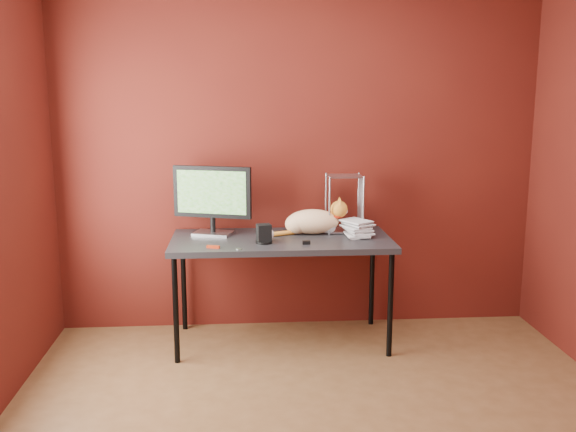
{
  "coord_description": "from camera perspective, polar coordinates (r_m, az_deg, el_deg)",
  "views": [
    {
      "loc": [
        -0.42,
        -2.89,
        1.74
      ],
      "look_at": [
        -0.12,
        1.15,
        0.95
      ],
      "focal_mm": 40.0,
      "sensor_mm": 36.0,
      "label": 1
    }
  ],
  "objects": [
    {
      "name": "speaker",
      "position": [
        4.24,
        -2.16,
        -1.65
      ],
      "size": [
        0.11,
        0.11,
        0.13
      ],
      "rotation": [
        0.0,
        0.0,
        0.2
      ],
      "color": "black",
      "rests_on": "desk"
    },
    {
      "name": "room",
      "position": [
        2.94,
        4.02,
        5.26
      ],
      "size": [
        3.52,
        3.52,
        2.61
      ],
      "color": "brown",
      "rests_on": "ground"
    },
    {
      "name": "skull_mug",
      "position": [
        4.29,
        -1.87,
        -1.65
      ],
      "size": [
        0.09,
        0.09,
        0.09
      ],
      "rotation": [
        0.0,
        0.0,
        -0.07
      ],
      "color": "white",
      "rests_on": "desk"
    },
    {
      "name": "cat",
      "position": [
        4.51,
        2.25,
        -0.47
      ],
      "size": [
        0.55,
        0.21,
        0.26
      ],
      "rotation": [
        0.0,
        0.0,
        -0.04
      ],
      "color": "orange",
      "rests_on": "desk"
    },
    {
      "name": "desk",
      "position": [
        4.4,
        -0.6,
        -2.62
      ],
      "size": [
        1.5,
        0.7,
        0.75
      ],
      "color": "black",
      "rests_on": "ground"
    },
    {
      "name": "black_gadget",
      "position": [
        4.22,
        1.64,
        -2.36
      ],
      "size": [
        0.05,
        0.03,
        0.02
      ],
      "primitive_type": "cube",
      "rotation": [
        0.0,
        0.0,
        -0.01
      ],
      "color": "black",
      "rests_on": "desk"
    },
    {
      "name": "pocket_knife",
      "position": [
        4.14,
        -6.66,
        -2.74
      ],
      "size": [
        0.09,
        0.05,
        0.02
      ],
      "primitive_type": "cube",
      "rotation": [
        0.0,
        0.0,
        -0.29
      ],
      "color": "#AB290D",
      "rests_on": "desk"
    },
    {
      "name": "monitor",
      "position": [
        4.47,
        -6.75,
        1.71
      ],
      "size": [
        0.54,
        0.25,
        0.48
      ],
      "rotation": [
        0.0,
        0.0,
        -0.3
      ],
      "color": "#A9A9AE",
      "rests_on": "desk"
    },
    {
      "name": "washer",
      "position": [
        4.1,
        -4.41,
        -2.94
      ],
      "size": [
        0.04,
        0.04,
        0.0
      ],
      "primitive_type": "cylinder",
      "color": "#A9A9AE",
      "rests_on": "desk"
    },
    {
      "name": "book_stack",
      "position": [
        4.36,
        5.46,
        6.05
      ],
      "size": [
        0.24,
        0.25,
        1.23
      ],
      "rotation": [
        0.0,
        0.0,
        0.26
      ],
      "color": "beige",
      "rests_on": "desk"
    },
    {
      "name": "wire_rack",
      "position": [
        4.57,
        5.03,
        1.14
      ],
      "size": [
        0.25,
        0.21,
        0.41
      ],
      "rotation": [
        0.0,
        0.0,
        -0.0
      ],
      "color": "#A9A9AE",
      "rests_on": "desk"
    }
  ]
}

